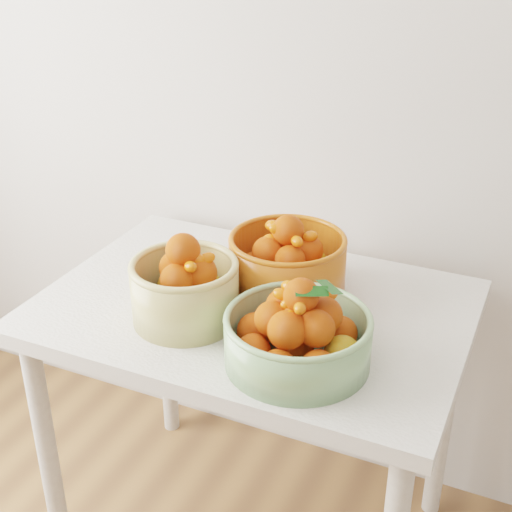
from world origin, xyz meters
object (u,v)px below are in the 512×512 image
object	(u,v)px
bowl_green	(298,334)
bowl_orange	(287,264)
table	(254,337)
bowl_cream	(185,288)

from	to	relation	value
bowl_green	bowl_orange	distance (m)	0.29
table	bowl_cream	distance (m)	0.24
bowl_green	bowl_orange	world-z (taller)	bowl_orange
table	bowl_green	size ratio (longest dim) A/B	2.58
bowl_orange	bowl_cream	bearing A→B (deg)	-128.91
bowl_cream	bowl_green	bearing A→B (deg)	-10.58
bowl_green	bowl_orange	size ratio (longest dim) A/B	1.15
bowl_cream	bowl_green	world-z (taller)	bowl_cream
table	bowl_cream	size ratio (longest dim) A/B	3.14
bowl_cream	bowl_orange	bearing A→B (deg)	51.09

